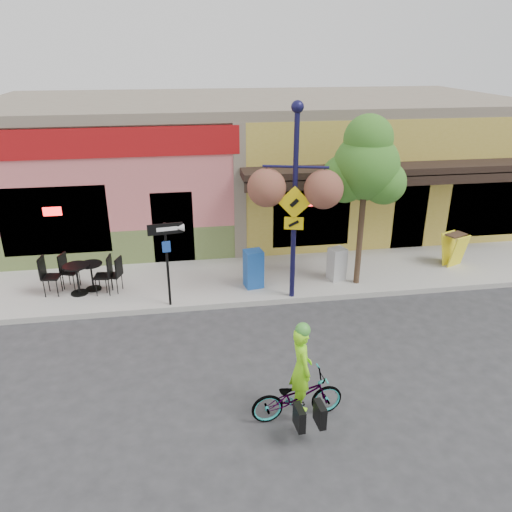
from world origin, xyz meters
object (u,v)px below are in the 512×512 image
Objects in this scene: street_tree at (363,203)px; one_way_sign at (168,265)px; building at (253,161)px; bicycle at (297,396)px; cyclist_rider at (301,380)px; newspaper_box_grey at (337,264)px; lamp_post at (294,205)px; newspaper_box_blue at (254,269)px.

one_way_sign is at bearing -174.27° from street_tree.
building is 10.89× the size of bicycle.
newspaper_box_grey is (2.27, 5.15, -0.18)m from cyclist_rider.
building is 6.63m from street_tree.
lamp_post reaches higher than building.
cyclist_rider is at bearing -99.31° from newspaper_box_blue.
newspaper_box_grey is (2.35, 0.10, -0.06)m from newspaper_box_blue.
building is at bearing -9.20° from bicycle.
newspaper_box_grey is at bearing 43.93° from lamp_post.
newspaper_box_blue is (-0.91, -6.15, -1.58)m from building.
newspaper_box_grey is at bearing 2.18° from one_way_sign.
street_tree is at bearing -2.07° from one_way_sign.
cyclist_rider is at bearing -94.27° from building.
bicycle is at bearing 85.32° from cyclist_rider.
building is 8.36× the size of one_way_sign.
newspaper_box_blue is at bearing 176.11° from street_tree.
newspaper_box_blue is (-0.90, 0.70, -1.94)m from lamp_post.
building reaches higher than newspaper_box_grey.
one_way_sign is 5.23m from street_tree.
newspaper_box_blue is (-0.08, 5.04, -0.11)m from cyclist_rider.
lamp_post is at bearing -48.00° from newspaper_box_blue.
newspaper_box_grey reaches higher than bicycle.
building is at bearing -8.95° from cyclist_rider.
one_way_sign is at bearing -114.62° from building.
cyclist_rider is 0.34× the size of street_tree.
one_way_sign is (-2.25, 4.34, 0.80)m from bicycle.
lamp_post is 3.42m from one_way_sign.
bicycle is 0.37× the size of street_tree.
one_way_sign is at bearing 23.27° from cyclist_rider.
newspaper_box_blue is at bearing 156.98° from lamp_post.
one_way_sign reaches higher than cyclist_rider.
newspaper_box_grey is at bearing -28.97° from bicycle.
street_tree reaches higher than bicycle.
building is 11.32m from cyclist_rider.
bicycle is 5.95m from street_tree.
street_tree is (2.81, 4.85, 2.00)m from bicycle.
bicycle is 0.34× the size of lamp_post.
newspaper_box_grey is at bearing -7.62° from newspaper_box_blue.
street_tree is at bearing -14.06° from newspaper_box_blue.
building is 6.41m from newspaper_box_blue.
lamp_post is at bearing -16.10° from bicycle.
street_tree is (2.76, 4.85, 1.65)m from cyclist_rider.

